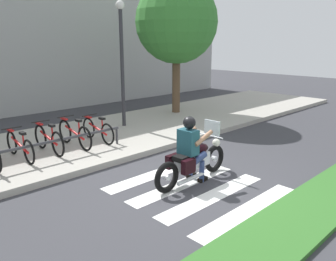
{
  "coord_description": "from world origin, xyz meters",
  "views": [
    {
      "loc": [
        -4.98,
        -4.51,
        2.89
      ],
      "look_at": [
        0.48,
        1.16,
        0.82
      ],
      "focal_mm": 36.21,
      "sensor_mm": 36.0,
      "label": 1
    }
  ],
  "objects": [
    {
      "name": "ground_plane",
      "position": [
        0.0,
        0.0,
        0.0
      ],
      "size": [
        48.0,
        48.0,
        0.0
      ],
      "primitive_type": "plane",
      "color": "#38383D"
    },
    {
      "name": "grass_median",
      "position": [
        0.0,
        -2.37,
        0.04
      ],
      "size": [
        24.0,
        1.1,
        0.08
      ],
      "primitive_type": "cube",
      "color": "#336B28",
      "rests_on": "ground"
    },
    {
      "name": "sidewalk",
      "position": [
        0.0,
        4.08,
        0.07
      ],
      "size": [
        24.0,
        4.4,
        0.15
      ],
      "primitive_type": "cube",
      "color": "#A8A399",
      "rests_on": "ground"
    },
    {
      "name": "crosswalk_stripe_0",
      "position": [
        -0.19,
        -1.6,
        0.0
      ],
      "size": [
        2.8,
        0.4,
        0.01
      ],
      "primitive_type": "cube",
      "color": "white",
      "rests_on": "ground"
    },
    {
      "name": "crosswalk_stripe_1",
      "position": [
        -0.19,
        -0.8,
        0.0
      ],
      "size": [
        2.8,
        0.4,
        0.01
      ],
      "primitive_type": "cube",
      "color": "white",
      "rests_on": "ground"
    },
    {
      "name": "crosswalk_stripe_2",
      "position": [
        -0.19,
        0.0,
        0.0
      ],
      "size": [
        2.8,
        0.4,
        0.01
      ],
      "primitive_type": "cube",
      "color": "white",
      "rests_on": "ground"
    },
    {
      "name": "crosswalk_stripe_3",
      "position": [
        -0.19,
        0.8,
        0.0
      ],
      "size": [
        2.8,
        0.4,
        0.01
      ],
      "primitive_type": "cube",
      "color": "white",
      "rests_on": "ground"
    },
    {
      "name": "motorcycle",
      "position": [
        0.06,
        -0.03,
        0.46
      ],
      "size": [
        2.18,
        0.63,
        1.22
      ],
      "color": "black",
      "rests_on": "ground"
    },
    {
      "name": "rider",
      "position": [
        -0.02,
        -0.03,
        0.82
      ],
      "size": [
        0.63,
        0.55,
        1.44
      ],
      "color": "#1E4C59",
      "rests_on": "ground"
    },
    {
      "name": "bicycle_2",
      "position": [
        -2.19,
        3.48,
        0.48
      ],
      "size": [
        0.48,
        1.63,
        0.72
      ],
      "color": "black",
      "rests_on": "sidewalk"
    },
    {
      "name": "bicycle_3",
      "position": [
        -1.47,
        3.47,
        0.5
      ],
      "size": [
        0.48,
        1.6,
        0.78
      ],
      "color": "black",
      "rests_on": "sidewalk"
    },
    {
      "name": "bicycle_4",
      "position": [
        -0.75,
        3.47,
        0.51
      ],
      "size": [
        0.48,
        1.7,
        0.79
      ],
      "color": "black",
      "rests_on": "sidewalk"
    },
    {
      "name": "bicycle_5",
      "position": [
        -0.03,
        3.48,
        0.49
      ],
      "size": [
        0.48,
        1.56,
        0.73
      ],
      "color": "black",
      "rests_on": "sidewalk"
    },
    {
      "name": "bike_rack",
      "position": [
        -1.83,
        2.92,
        0.57
      ],
      "size": [
        4.2,
        0.07,
        0.49
      ],
      "color": "#333338",
      "rests_on": "sidewalk"
    },
    {
      "name": "street_lamp",
      "position": [
        1.63,
        4.48,
        2.51
      ],
      "size": [
        0.28,
        0.28,
        4.12
      ],
      "color": "#2D2D33",
      "rests_on": "ground"
    },
    {
      "name": "tree_near_rack",
      "position": [
        4.51,
        4.88,
        3.6
      ],
      "size": [
        3.13,
        3.13,
        5.18
      ],
      "color": "brown",
      "rests_on": "ground"
    },
    {
      "name": "building_backdrop",
      "position": [
        0.0,
        9.78,
        3.6
      ],
      "size": [
        24.0,
        1.2,
        7.2
      ],
      "primitive_type": "cube",
      "color": "#A5A5A5",
      "rests_on": "ground"
    }
  ]
}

